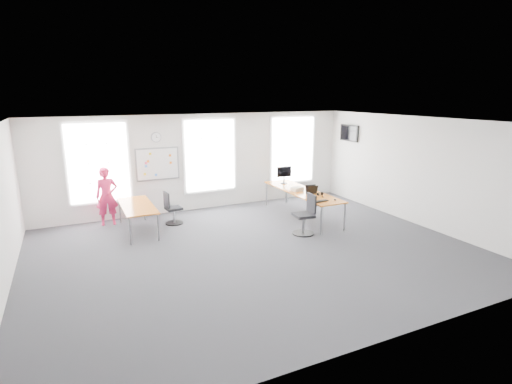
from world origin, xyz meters
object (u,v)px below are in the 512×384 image
chair_left (172,210)px  headphones (320,194)px  keyboard (321,201)px  chair_right (306,217)px  desk_left (137,207)px  monitor (284,173)px  desk_right (302,192)px  person (107,196)px

chair_left → headphones: chair_left is taller
keyboard → headphones: bearing=52.6°
headphones → chair_right: bearing=-162.9°
desk_left → chair_left: size_ratio=2.14×
keyboard → monitor: 2.37m
desk_right → monitor: bearing=89.9°
chair_right → chair_left: bearing=-122.0°
headphones → keyboard: bearing=-140.9°
keyboard → chair_right: bearing=-176.9°
desk_left → keyboard: 4.90m
monitor → person: bearing=176.3°
chair_right → keyboard: size_ratio=2.66×
person → keyboard: (5.13, -2.96, -0.01)m
person → keyboard: size_ratio=4.08×
desk_right → person: size_ratio=2.00×
chair_right → headphones: chair_right is taller
desk_right → keyboard: 1.27m
keyboard → headphones: (0.34, 0.56, 0.04)m
chair_left → person: 1.83m
monitor → keyboard: bearing=-91.5°
chair_right → keyboard: 0.63m
chair_right → keyboard: bearing=105.2°
monitor → chair_left: bearing=-175.4°
keyboard → monitor: (0.18, 2.35, 0.32)m
desk_left → monitor: 4.68m
person → monitor: person is taller
chair_left → keyboard: chair_left is taller
desk_right → monitor: 1.15m
chair_left → headphones: (3.84, -1.67, 0.43)m
desk_left → person: person is taller
headphones → monitor: size_ratio=0.30×
desk_right → headphones: size_ratio=19.46×
desk_right → chair_right: 1.54m
keyboard → desk_right: bearing=75.8°
chair_left → keyboard: bearing=-128.2°
chair_left → desk_left: bearing=98.1°
desk_right → chair_right: chair_right is taller
desk_right → person: bearing=162.2°
desk_left → chair_left: (0.97, 0.24, -0.26)m
desk_left → chair_right: bearing=-27.8°
keyboard → monitor: size_ratio=0.73×
keyboard → desk_left: bearing=149.8°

